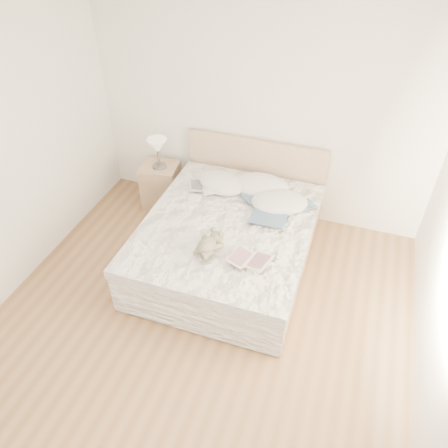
{
  "coord_description": "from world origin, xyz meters",
  "views": [
    {
      "loc": [
        1.11,
        -2.23,
        3.48
      ],
      "look_at": [
        -0.02,
        1.05,
        0.62
      ],
      "focal_mm": 35.0,
      "sensor_mm": 36.0,
      "label": 1
    }
  ],
  "objects": [
    {
      "name": "floor",
      "position": [
        0.0,
        0.0,
        0.0
      ],
      "size": [
        4.0,
        4.5,
        0.0
      ],
      "primitive_type": "cube",
      "color": "brown",
      "rests_on": "ground"
    },
    {
      "name": "ceiling",
      "position": [
        0.0,
        0.0,
        2.7
      ],
      "size": [
        4.0,
        4.5,
        0.0
      ],
      "primitive_type": "cube",
      "color": "white",
      "rests_on": "ground"
    },
    {
      "name": "wall_back",
      "position": [
        0.0,
        2.25,
        1.35
      ],
      "size": [
        4.0,
        0.02,
        2.7
      ],
      "primitive_type": "cube",
      "color": "white",
      "rests_on": "ground"
    },
    {
      "name": "bed",
      "position": [
        0.0,
        1.19,
        0.31
      ],
      "size": [
        1.72,
        2.14,
        1.0
      ],
      "color": "tan",
      "rests_on": "floor"
    },
    {
      "name": "nightstand",
      "position": [
        -1.19,
        1.93,
        0.28
      ],
      "size": [
        0.5,
        0.46,
        0.56
      ],
      "primitive_type": "cube",
      "rotation": [
        0.0,
        0.0,
        0.15
      ],
      "color": "tan",
      "rests_on": "floor"
    },
    {
      "name": "table_lamp",
      "position": [
        -1.17,
        1.92,
        0.84
      ],
      "size": [
        0.25,
        0.25,
        0.39
      ],
      "color": "#524C47",
      "rests_on": "nightstand"
    },
    {
      "name": "pillow_left",
      "position": [
        -0.28,
        1.72,
        0.64
      ],
      "size": [
        0.69,
        0.58,
        0.18
      ],
      "primitive_type": "ellipsoid",
      "rotation": [
        0.0,
        0.0,
        -0.33
      ],
      "color": "silver",
      "rests_on": "bed"
    },
    {
      "name": "pillow_middle",
      "position": [
        0.16,
        1.82,
        0.64
      ],
      "size": [
        0.66,
        0.47,
        0.2
      ],
      "primitive_type": "ellipsoid",
      "rotation": [
        0.0,
        0.0,
        0.02
      ],
      "color": "white",
      "rests_on": "bed"
    },
    {
      "name": "pillow_right",
      "position": [
        0.44,
        1.58,
        0.64
      ],
      "size": [
        0.72,
        0.6,
        0.19
      ],
      "primitive_type": "ellipsoid",
      "rotation": [
        0.0,
        0.0,
        0.3
      ],
      "color": "silver",
      "rests_on": "bed"
    },
    {
      "name": "blouse",
      "position": [
        0.39,
        1.42,
        0.63
      ],
      "size": [
        0.58,
        0.62,
        0.02
      ],
      "primitive_type": null,
      "rotation": [
        0.0,
        0.0,
        0.01
      ],
      "color": "#334A5F",
      "rests_on": "bed"
    },
    {
      "name": "photo_book",
      "position": [
        -0.45,
        1.58,
        0.63
      ],
      "size": [
        0.41,
        0.35,
        0.03
      ],
      "primitive_type": "cube",
      "rotation": [
        0.0,
        0.0,
        0.42
      ],
      "color": "silver",
      "rests_on": "bed"
    },
    {
      "name": "childrens_book",
      "position": [
        0.38,
        0.62,
        0.63
      ],
      "size": [
        0.43,
        0.34,
        0.02
      ],
      "primitive_type": "cube",
      "rotation": [
        0.0,
        0.0,
        -0.24
      ],
      "color": "beige",
      "rests_on": "bed"
    },
    {
      "name": "teddy_bear",
      "position": [
        -0.04,
        0.59,
        0.65
      ],
      "size": [
        0.28,
        0.35,
        0.16
      ],
      "primitive_type": null,
      "rotation": [
        0.0,
        0.0,
        -0.23
      ],
      "color": "#6A614E",
      "rests_on": "bed"
    }
  ]
}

